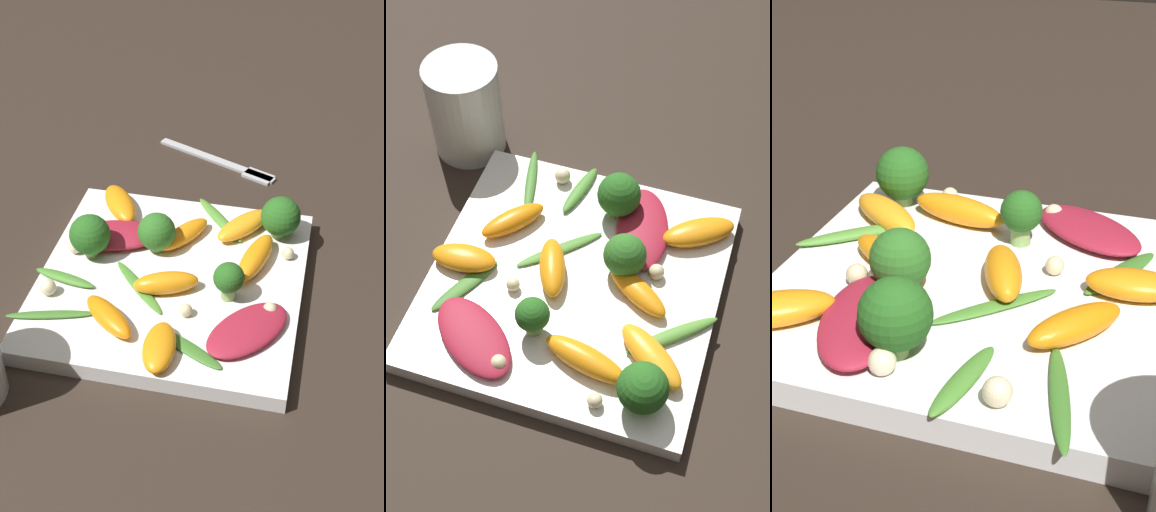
% 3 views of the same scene
% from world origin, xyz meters
% --- Properties ---
extents(ground_plane, '(2.40, 2.40, 0.00)m').
position_xyz_m(ground_plane, '(0.00, 0.00, 0.00)').
color(ground_plane, '#2D231C').
extents(plate, '(0.26, 0.26, 0.02)m').
position_xyz_m(plate, '(0.00, 0.00, 0.01)').
color(plate, white).
rests_on(plate, ground_plane).
extents(drinking_glass, '(0.08, 0.08, 0.11)m').
position_xyz_m(drinking_glass, '(0.17, -0.15, 0.05)').
color(drinking_glass, white).
rests_on(drinking_glass, ground_plane).
extents(radicchio_leaf_0, '(0.10, 0.09, 0.01)m').
position_xyz_m(radicchio_leaf_0, '(0.06, 0.09, 0.02)').
color(radicchio_leaf_0, maroon).
rests_on(radicchio_leaf_0, plate).
extents(radicchio_leaf_1, '(0.07, 0.11, 0.01)m').
position_xyz_m(radicchio_leaf_1, '(-0.04, -0.07, 0.03)').
color(radicchio_leaf_1, maroon).
rests_on(radicchio_leaf_1, plate).
extents(orange_segment_0, '(0.06, 0.07, 0.02)m').
position_xyz_m(orange_segment_0, '(0.08, -0.04, 0.03)').
color(orange_segment_0, orange).
rests_on(orange_segment_0, plate).
extents(orange_segment_1, '(0.06, 0.04, 0.02)m').
position_xyz_m(orange_segment_1, '(0.10, 0.01, 0.03)').
color(orange_segment_1, orange).
rests_on(orange_segment_1, plate).
extents(orange_segment_2, '(0.08, 0.06, 0.02)m').
position_xyz_m(orange_segment_2, '(-0.10, -0.08, 0.03)').
color(orange_segment_2, orange).
rests_on(orange_segment_2, plate).
extents(orange_segment_3, '(0.07, 0.06, 0.02)m').
position_xyz_m(orange_segment_3, '(-0.09, 0.06, 0.03)').
color(orange_segment_3, orange).
rests_on(orange_segment_3, plate).
extents(orange_segment_4, '(0.08, 0.04, 0.02)m').
position_xyz_m(orange_segment_4, '(-0.04, 0.08, 0.03)').
color(orange_segment_4, orange).
rests_on(orange_segment_4, plate).
extents(orange_segment_5, '(0.04, 0.07, 0.02)m').
position_xyz_m(orange_segment_5, '(0.02, -0.00, 0.03)').
color(orange_segment_5, orange).
rests_on(orange_segment_5, plate).
extents(orange_segment_6, '(0.07, 0.06, 0.02)m').
position_xyz_m(orange_segment_6, '(-0.06, -0.00, 0.03)').
color(orange_segment_6, orange).
rests_on(orange_segment_6, plate).
extents(broccoli_floret_0, '(0.04, 0.04, 0.05)m').
position_xyz_m(broccoli_floret_0, '(-0.09, 0.10, 0.04)').
color(broccoli_floret_0, '#7A9E51').
rests_on(broccoli_floret_0, plate).
extents(broccoli_floret_1, '(0.04, 0.04, 0.05)m').
position_xyz_m(broccoli_floret_1, '(-0.02, -0.09, 0.04)').
color(broccoli_floret_1, '#7A9E51').
rests_on(broccoli_floret_1, plate).
extents(broccoli_floret_2, '(0.03, 0.03, 0.04)m').
position_xyz_m(broccoli_floret_2, '(0.02, 0.06, 0.04)').
color(broccoli_floret_2, '#84AD5B').
rests_on(broccoli_floret_2, plate).
extents(broccoli_floret_3, '(0.04, 0.04, 0.04)m').
position_xyz_m(broccoli_floret_3, '(-0.04, -0.02, 0.04)').
color(broccoli_floret_3, '#7A9E51').
rests_on(broccoli_floret_3, plate).
extents(arugula_sprig_0, '(0.07, 0.07, 0.00)m').
position_xyz_m(arugula_sprig_0, '(0.02, -0.03, 0.02)').
color(arugula_sprig_0, '#47842D').
rests_on(arugula_sprig_0, plate).
extents(arugula_sprig_1, '(0.05, 0.07, 0.00)m').
position_xyz_m(arugula_sprig_1, '(0.09, 0.04, 0.02)').
color(arugula_sprig_1, '#3D7528').
rests_on(arugula_sprig_1, plate).
extents(arugula_sprig_2, '(0.03, 0.09, 0.00)m').
position_xyz_m(arugula_sprig_2, '(0.08, -0.10, 0.02)').
color(arugula_sprig_2, '#3D7528').
rests_on(arugula_sprig_2, plate).
extents(arugula_sprig_3, '(0.03, 0.07, 0.01)m').
position_xyz_m(arugula_sprig_3, '(0.03, -0.10, 0.02)').
color(arugula_sprig_3, '#47842D').
rests_on(arugula_sprig_3, plate).
extents(arugula_sprig_4, '(0.08, 0.07, 0.01)m').
position_xyz_m(arugula_sprig_4, '(-0.10, 0.03, 0.02)').
color(arugula_sprig_4, '#518E33').
rests_on(arugula_sprig_4, plate).
extents(macadamia_nut_0, '(0.01, 0.01, 0.01)m').
position_xyz_m(macadamia_nut_0, '(-0.05, 0.11, 0.02)').
color(macadamia_nut_0, beige).
rests_on(macadamia_nut_0, plate).
extents(macadamia_nut_1, '(0.02, 0.02, 0.02)m').
position_xyz_m(macadamia_nut_1, '(-0.02, -0.11, 0.03)').
color(macadamia_nut_1, beige).
rests_on(macadamia_nut_1, plate).
extents(macadamia_nut_2, '(0.01, 0.01, 0.01)m').
position_xyz_m(macadamia_nut_2, '(-0.07, -0.03, 0.03)').
color(macadamia_nut_2, beige).
rests_on(macadamia_nut_2, plate).
extents(macadamia_nut_3, '(0.02, 0.02, 0.02)m').
position_xyz_m(macadamia_nut_3, '(0.05, -0.11, 0.03)').
color(macadamia_nut_3, beige).
rests_on(macadamia_nut_3, plate).
extents(macadamia_nut_4, '(0.01, 0.01, 0.01)m').
position_xyz_m(macadamia_nut_4, '(0.03, 0.10, 0.03)').
color(macadamia_nut_4, beige).
rests_on(macadamia_nut_4, plate).
extents(macadamia_nut_5, '(0.01, 0.01, 0.01)m').
position_xyz_m(macadamia_nut_5, '(0.05, 0.03, 0.02)').
color(macadamia_nut_5, beige).
rests_on(macadamia_nut_5, plate).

